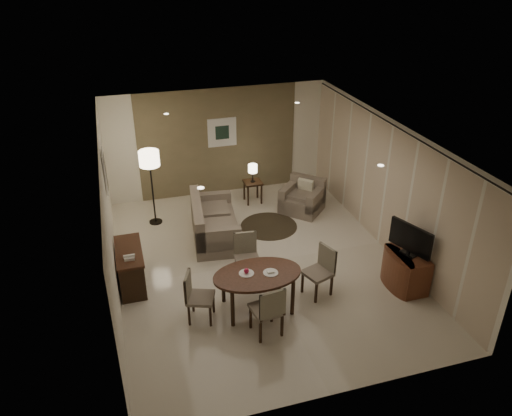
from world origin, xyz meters
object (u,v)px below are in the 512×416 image
object	(u,v)px
console_desk	(131,268)
chair_far	(247,259)
tv_cabinet	(406,270)
side_table	(253,192)
chair_right	(318,273)
armchair	(302,196)
chair_near	(266,309)
dining_table	(257,291)
sofa	(215,220)
chair_left	(201,297)
floor_lamp	(152,188)

from	to	relation	value
console_desk	chair_far	xyz separation A→B (m)	(2.12, -0.49, 0.09)
tv_cabinet	side_table	bearing A→B (deg)	112.84
chair_right	armchair	distance (m)	3.23
chair_near	side_table	xyz separation A→B (m)	(1.13, 4.63, -0.21)
dining_table	sofa	xyz separation A→B (m)	(-0.19, 2.57, 0.07)
dining_table	chair_left	xyz separation A→B (m)	(-1.00, -0.01, 0.09)
dining_table	sofa	world-z (taller)	sofa
side_table	floor_lamp	size ratio (longest dim) A/B	0.31
tv_cabinet	side_table	xyz separation A→B (m)	(-1.75, 4.16, -0.08)
armchair	side_table	size ratio (longest dim) A/B	1.62
side_table	armchair	bearing A→B (deg)	-39.73
dining_table	chair_near	distance (m)	0.66
console_desk	chair_right	xyz separation A→B (m)	(3.21, -1.26, 0.09)
console_desk	side_table	distance (m)	4.11
armchair	chair_near	bearing A→B (deg)	-73.98
sofa	tv_cabinet	bearing A→B (deg)	-125.43
console_desk	chair_left	bearing A→B (deg)	-51.62
tv_cabinet	floor_lamp	bearing A→B (deg)	138.03
tv_cabinet	chair_left	size ratio (longest dim) A/B	1.00
tv_cabinet	floor_lamp	xyz separation A→B (m)	(-4.20, 3.78, 0.53)
armchair	floor_lamp	bearing A→B (deg)	-142.30
chair_near	chair_left	bearing A→B (deg)	-41.53
console_desk	floor_lamp	world-z (taller)	floor_lamp
chair_near	chair_far	world-z (taller)	chair_near
dining_table	sofa	size ratio (longest dim) A/B	0.83
dining_table	sofa	bearing A→B (deg)	94.29
chair_near	floor_lamp	xyz separation A→B (m)	(-1.32, 4.25, 0.40)
floor_lamp	armchair	bearing A→B (deg)	-7.30
chair_far	armchair	distance (m)	3.08
chair_left	side_table	xyz separation A→B (m)	(2.08, 4.00, -0.17)
chair_near	side_table	size ratio (longest dim) A/B	1.76
floor_lamp	chair_near	bearing A→B (deg)	-72.69
chair_near	side_table	distance (m)	4.77
armchair	sofa	bearing A→B (deg)	-120.14
chair_far	sofa	size ratio (longest dim) A/B	0.51
chair_near	chair_left	xyz separation A→B (m)	(-0.95, 0.63, -0.03)
chair_far	armchair	bearing A→B (deg)	53.91
console_desk	dining_table	distance (m)	2.45
dining_table	chair_left	distance (m)	1.00
tv_cabinet	dining_table	size ratio (longest dim) A/B	0.58
dining_table	chair_far	bearing A→B (deg)	86.05
console_desk	floor_lamp	xyz separation A→B (m)	(0.69, 2.28, 0.50)
side_table	floor_lamp	distance (m)	2.55
console_desk	chair_near	xyz separation A→B (m)	(2.01, -1.97, 0.11)
chair_far	armchair	xyz separation A→B (m)	(2.01, 2.33, -0.07)
tv_cabinet	chair_far	xyz separation A→B (m)	(-2.77, 1.01, 0.12)
chair_left	dining_table	bearing A→B (deg)	-69.09
sofa	armchair	xyz separation A→B (m)	(2.26, 0.60, -0.04)
dining_table	chair_left	size ratio (longest dim) A/B	1.72
console_desk	sofa	distance (m)	2.24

